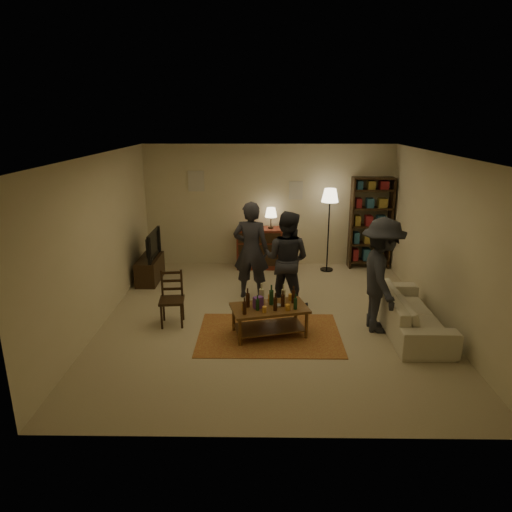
{
  "coord_description": "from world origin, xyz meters",
  "views": [
    {
      "loc": [
        -0.15,
        -7.06,
        3.26
      ],
      "look_at": [
        -0.24,
        0.1,
        1.07
      ],
      "focal_mm": 32.0,
      "sensor_mm": 36.0,
      "label": 1
    }
  ],
  "objects_px": {
    "coffee_table": "(269,310)",
    "dresser": "(260,247)",
    "tv_stand": "(150,263)",
    "person_right": "(287,259)",
    "floor_lamp": "(330,201)",
    "person_left": "(251,250)",
    "bookshelf": "(370,222)",
    "person_by_sofa": "(381,276)",
    "sofa": "(410,312)",
    "dining_chair": "(172,296)"
  },
  "relations": [
    {
      "from": "dining_chair",
      "to": "sofa",
      "type": "height_order",
      "value": "dining_chair"
    },
    {
      "from": "bookshelf",
      "to": "person_by_sofa",
      "type": "height_order",
      "value": "bookshelf"
    },
    {
      "from": "sofa",
      "to": "coffee_table",
      "type": "bearing_deg",
      "value": 95.43
    },
    {
      "from": "coffee_table",
      "to": "floor_lamp",
      "type": "xyz_separation_m",
      "value": [
        1.32,
        3.13,
        1.13
      ]
    },
    {
      "from": "bookshelf",
      "to": "person_by_sofa",
      "type": "xyz_separation_m",
      "value": [
        -0.55,
        -3.17,
        -0.13
      ]
    },
    {
      "from": "tv_stand",
      "to": "bookshelf",
      "type": "bearing_deg",
      "value": 11.8
    },
    {
      "from": "bookshelf",
      "to": "person_left",
      "type": "relative_size",
      "value": 1.11
    },
    {
      "from": "bookshelf",
      "to": "sofa",
      "type": "relative_size",
      "value": 0.97
    },
    {
      "from": "person_left",
      "to": "dresser",
      "type": "bearing_deg",
      "value": -85.48
    },
    {
      "from": "coffee_table",
      "to": "tv_stand",
      "type": "height_order",
      "value": "tv_stand"
    },
    {
      "from": "coffee_table",
      "to": "bookshelf",
      "type": "xyz_separation_m",
      "value": [
        2.27,
        3.39,
        0.62
      ]
    },
    {
      "from": "dining_chair",
      "to": "tv_stand",
      "type": "xyz_separation_m",
      "value": [
        -0.84,
        2.01,
        -0.09
      ]
    },
    {
      "from": "coffee_table",
      "to": "person_by_sofa",
      "type": "distance_m",
      "value": 1.81
    },
    {
      "from": "dining_chair",
      "to": "sofa",
      "type": "relative_size",
      "value": 0.43
    },
    {
      "from": "coffee_table",
      "to": "sofa",
      "type": "relative_size",
      "value": 0.61
    },
    {
      "from": "tv_stand",
      "to": "floor_lamp",
      "type": "bearing_deg",
      "value": 10.94
    },
    {
      "from": "floor_lamp",
      "to": "person_left",
      "type": "relative_size",
      "value": 0.99
    },
    {
      "from": "bookshelf",
      "to": "person_right",
      "type": "distance_m",
      "value": 2.95
    },
    {
      "from": "floor_lamp",
      "to": "sofa",
      "type": "xyz_separation_m",
      "value": [
        0.91,
        -2.92,
        -1.24
      ]
    },
    {
      "from": "bookshelf",
      "to": "person_right",
      "type": "relative_size",
      "value": 1.17
    },
    {
      "from": "sofa",
      "to": "person_by_sofa",
      "type": "distance_m",
      "value": 0.78
    },
    {
      "from": "floor_lamp",
      "to": "person_by_sofa",
      "type": "distance_m",
      "value": 3.01
    },
    {
      "from": "tv_stand",
      "to": "floor_lamp",
      "type": "relative_size",
      "value": 0.58
    },
    {
      "from": "person_left",
      "to": "coffee_table",
      "type": "bearing_deg",
      "value": 110.86
    },
    {
      "from": "sofa",
      "to": "dresser",
      "type": "bearing_deg",
      "value": 37.54
    },
    {
      "from": "floor_lamp",
      "to": "person_left",
      "type": "bearing_deg",
      "value": -136.19
    },
    {
      "from": "coffee_table",
      "to": "dresser",
      "type": "bearing_deg",
      "value": 92.81
    },
    {
      "from": "sofa",
      "to": "person_left",
      "type": "height_order",
      "value": "person_left"
    },
    {
      "from": "bookshelf",
      "to": "person_by_sofa",
      "type": "bearing_deg",
      "value": -99.75
    },
    {
      "from": "dresser",
      "to": "tv_stand",
      "type": "bearing_deg",
      "value": -157.93
    },
    {
      "from": "tv_stand",
      "to": "floor_lamp",
      "type": "distance_m",
      "value": 3.98
    },
    {
      "from": "floor_lamp",
      "to": "person_right",
      "type": "height_order",
      "value": "floor_lamp"
    },
    {
      "from": "dresser",
      "to": "bookshelf",
      "type": "xyz_separation_m",
      "value": [
        2.44,
        0.07,
        0.56
      ]
    },
    {
      "from": "person_right",
      "to": "person_by_sofa",
      "type": "xyz_separation_m",
      "value": [
        1.41,
        -0.97,
        0.05
      ]
    },
    {
      "from": "sofa",
      "to": "person_left",
      "type": "bearing_deg",
      "value": 61.99
    },
    {
      "from": "bookshelf",
      "to": "person_left",
      "type": "xyz_separation_m",
      "value": [
        -2.59,
        -1.83,
        -0.12
      ]
    },
    {
      "from": "coffee_table",
      "to": "person_by_sofa",
      "type": "bearing_deg",
      "value": 7.17
    },
    {
      "from": "dresser",
      "to": "sofa",
      "type": "height_order",
      "value": "dresser"
    },
    {
      "from": "dining_chair",
      "to": "dresser",
      "type": "xyz_separation_m",
      "value": [
        1.41,
        2.92,
        0.0
      ]
    },
    {
      "from": "person_right",
      "to": "person_by_sofa",
      "type": "relative_size",
      "value": 0.95
    },
    {
      "from": "dresser",
      "to": "person_left",
      "type": "relative_size",
      "value": 0.75
    },
    {
      "from": "dining_chair",
      "to": "bookshelf",
      "type": "height_order",
      "value": "bookshelf"
    },
    {
      "from": "tv_stand",
      "to": "person_right",
      "type": "xyz_separation_m",
      "value": [
        2.73,
        -1.23,
        0.48
      ]
    },
    {
      "from": "sofa",
      "to": "person_left",
      "type": "relative_size",
      "value": 1.14
    },
    {
      "from": "tv_stand",
      "to": "bookshelf",
      "type": "distance_m",
      "value": 4.84
    },
    {
      "from": "coffee_table",
      "to": "person_left",
      "type": "height_order",
      "value": "person_left"
    },
    {
      "from": "dining_chair",
      "to": "person_by_sofa",
      "type": "relative_size",
      "value": 0.5
    },
    {
      "from": "sofa",
      "to": "tv_stand",
      "type": "bearing_deg",
      "value": 64.66
    },
    {
      "from": "tv_stand",
      "to": "person_left",
      "type": "relative_size",
      "value": 0.58
    },
    {
      "from": "bookshelf",
      "to": "dining_chair",
      "type": "bearing_deg",
      "value": -142.21
    }
  ]
}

